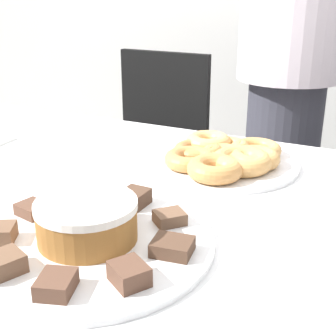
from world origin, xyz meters
TOP-DOWN VIEW (x-y plane):
  - table at (0.00, 0.00)m, footprint 1.96×0.87m
  - person_standing at (0.02, 0.91)m, footprint 0.36×0.36m
  - office_chair_left at (-0.50, 0.83)m, footprint 0.45×0.45m
  - plate_cake at (-0.02, -0.22)m, footprint 0.39×0.39m
  - plate_donuts at (0.04, 0.21)m, footprint 0.34×0.34m
  - frosted_cake at (-0.02, -0.22)m, footprint 0.16×0.16m
  - lamington_0 at (-0.16, -0.19)m, footprint 0.06×0.05m
  - lamington_2 at (-0.07, -0.34)m, footprint 0.06×0.07m
  - lamington_3 at (0.02, -0.34)m, footprint 0.06×0.06m
  - lamington_4 at (0.09, -0.29)m, footprint 0.07×0.06m
  - lamington_5 at (0.11, -0.20)m, footprint 0.06×0.06m
  - lamington_6 at (0.07, -0.11)m, footprint 0.06×0.06m
  - lamington_7 at (-0.02, -0.08)m, footprint 0.05×0.05m
  - lamington_8 at (-0.11, -0.11)m, footprint 0.07×0.07m
  - donut_0 at (0.04, 0.21)m, footprint 0.10×0.10m
  - donut_1 at (0.03, 0.27)m, footprint 0.10×0.10m
  - donut_2 at (-0.02, 0.27)m, footprint 0.11×0.11m
  - donut_3 at (-0.02, 0.21)m, footprint 0.11×0.11m
  - donut_4 at (-0.01, 0.14)m, footprint 0.11×0.11m
  - donut_5 at (0.06, 0.11)m, footprint 0.11×0.11m
  - donut_6 at (0.10, 0.17)m, footprint 0.13×0.13m
  - donut_7 at (0.11, 0.21)m, footprint 0.11×0.11m
  - donut_8 at (0.10, 0.28)m, footprint 0.12×0.12m

SIDE VIEW (x-z plane):
  - office_chair_left at x=-0.50m, z-range -0.02..0.89m
  - table at x=0.00m, z-range 0.30..1.08m
  - plate_cake at x=-0.02m, z-range 0.77..0.78m
  - plate_donuts at x=0.04m, z-range 0.77..0.78m
  - lamington_0 at x=-0.16m, z-range 0.78..0.80m
  - lamington_6 at x=0.07m, z-range 0.78..0.80m
  - lamington_5 at x=0.11m, z-range 0.78..0.80m
  - lamington_8 at x=-0.11m, z-range 0.78..0.81m
  - lamington_3 at x=0.02m, z-range 0.78..0.81m
  - lamington_2 at x=-0.07m, z-range 0.78..0.81m
  - lamington_4 at x=0.09m, z-range 0.78..0.81m
  - lamington_7 at x=-0.02m, z-range 0.78..0.81m
  - donut_1 at x=0.03m, z-range 0.78..0.81m
  - donut_8 at x=0.10m, z-range 0.78..0.81m
  - donut_0 at x=0.04m, z-range 0.78..0.81m
  - donut_3 at x=-0.02m, z-range 0.78..0.81m
  - donut_4 at x=-0.01m, z-range 0.78..0.82m
  - donut_7 at x=0.11m, z-range 0.78..0.82m
  - donut_2 at x=-0.02m, z-range 0.78..0.82m
  - donut_6 at x=0.10m, z-range 0.78..0.82m
  - donut_5 at x=0.06m, z-range 0.78..0.82m
  - frosted_cake at x=-0.02m, z-range 0.78..0.85m
  - person_standing at x=0.02m, z-range 0.05..1.75m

